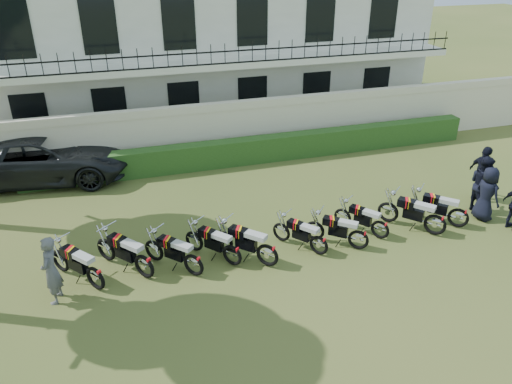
# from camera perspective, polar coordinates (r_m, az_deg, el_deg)

# --- Properties ---
(ground) EXTENTS (100.00, 100.00, 0.00)m
(ground) POSITION_cam_1_polar(r_m,az_deg,el_deg) (13.82, 5.59, -8.31)
(ground) COLOR #415321
(ground) RESTS_ON ground
(perimeter_wall) EXTENTS (30.00, 0.35, 2.30)m
(perimeter_wall) POSITION_cam_1_polar(r_m,az_deg,el_deg) (20.08, -2.89, 7.18)
(perimeter_wall) COLOR beige
(perimeter_wall) RESTS_ON ground
(hedge) EXTENTS (18.00, 0.60, 1.00)m
(hedge) POSITION_cam_1_polar(r_m,az_deg,el_deg) (19.86, 0.54, 4.90)
(hedge) COLOR #1F4017
(hedge) RESTS_ON ground
(building) EXTENTS (20.40, 9.60, 7.40)m
(building) POSITION_cam_1_polar(r_m,az_deg,el_deg) (25.09, -6.57, 17.04)
(building) COLOR white
(building) RESTS_ON ground
(motorcycle_0) EXTENTS (1.35, 1.63, 1.10)m
(motorcycle_0) POSITION_cam_1_polar(r_m,az_deg,el_deg) (13.22, -17.95, -8.80)
(motorcycle_0) COLOR black
(motorcycle_0) RESTS_ON ground
(motorcycle_1) EXTENTS (1.42, 1.69, 1.15)m
(motorcycle_1) POSITION_cam_1_polar(r_m,az_deg,el_deg) (13.30, -12.71, -7.71)
(motorcycle_1) COLOR black
(motorcycle_1) RESTS_ON ground
(motorcycle_2) EXTENTS (1.40, 1.52, 1.07)m
(motorcycle_2) POSITION_cam_1_polar(r_m,az_deg,el_deg) (13.18, -7.17, -7.72)
(motorcycle_2) COLOR black
(motorcycle_2) RESTS_ON ground
(motorcycle_3) EXTENTS (1.31, 1.53, 1.05)m
(motorcycle_3) POSITION_cam_1_polar(r_m,az_deg,el_deg) (13.49, -2.74, -6.69)
(motorcycle_3) COLOR black
(motorcycle_3) RESTS_ON ground
(motorcycle_4) EXTENTS (1.52, 1.57, 1.14)m
(motorcycle_4) POSITION_cam_1_polar(r_m,az_deg,el_deg) (13.42, 1.33, -6.65)
(motorcycle_4) COLOR black
(motorcycle_4) RESTS_ON ground
(motorcycle_5) EXTENTS (1.19, 1.48, 0.99)m
(motorcycle_5) POSITION_cam_1_polar(r_m,az_deg,el_deg) (14.03, 7.23, -5.57)
(motorcycle_5) COLOR black
(motorcycle_5) RESTS_ON ground
(motorcycle_6) EXTENTS (1.51, 1.29, 1.03)m
(motorcycle_6) POSITION_cam_1_polar(r_m,az_deg,el_deg) (14.43, 11.68, -4.86)
(motorcycle_6) COLOR black
(motorcycle_6) RESTS_ON ground
(motorcycle_7) EXTENTS (1.15, 1.50, 0.98)m
(motorcycle_7) POSITION_cam_1_polar(r_m,az_deg,el_deg) (15.09, 14.06, -3.72)
(motorcycle_7) COLOR black
(motorcycle_7) RESTS_ON ground
(motorcycle_8) EXTENTS (1.45, 1.66, 1.15)m
(motorcycle_8) POSITION_cam_1_polar(r_m,az_deg,el_deg) (15.70, 19.87, -3.00)
(motorcycle_8) COLOR black
(motorcycle_8) RESTS_ON ground
(motorcycle_9) EXTENTS (1.46, 1.49, 1.08)m
(motorcycle_9) POSITION_cam_1_polar(r_m,az_deg,el_deg) (16.39, 22.20, -2.27)
(motorcycle_9) COLOR black
(motorcycle_9) RESTS_ON ground
(suv) EXTENTS (6.48, 3.64, 1.71)m
(suv) POSITION_cam_1_polar(r_m,az_deg,el_deg) (19.73, -23.15, 3.61)
(suv) COLOR black
(suv) RESTS_ON ground
(inspector) EXTENTS (0.56, 0.73, 1.78)m
(inspector) POSITION_cam_1_polar(r_m,az_deg,el_deg) (12.99, -22.39, -8.29)
(inspector) COLOR slate
(inspector) RESTS_ON ground
(officer_3) EXTENTS (0.70, 0.95, 1.77)m
(officer_3) POSITION_cam_1_polar(r_m,az_deg,el_deg) (17.07, 24.89, -0.18)
(officer_3) COLOR black
(officer_3) RESTS_ON ground
(officer_4) EXTENTS (0.74, 0.93, 1.90)m
(officer_4) POSITION_cam_1_polar(r_m,az_deg,el_deg) (17.53, 24.47, 0.84)
(officer_4) COLOR black
(officer_4) RESTS_ON ground
(officer_5) EXTENTS (0.54, 1.16, 1.93)m
(officer_5) POSITION_cam_1_polar(r_m,az_deg,el_deg) (18.25, 24.48, 1.89)
(officer_5) COLOR black
(officer_5) RESTS_ON ground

